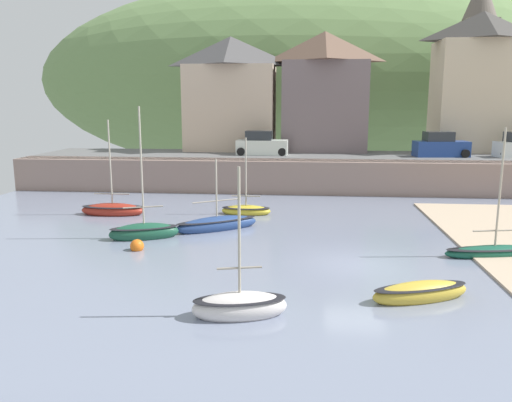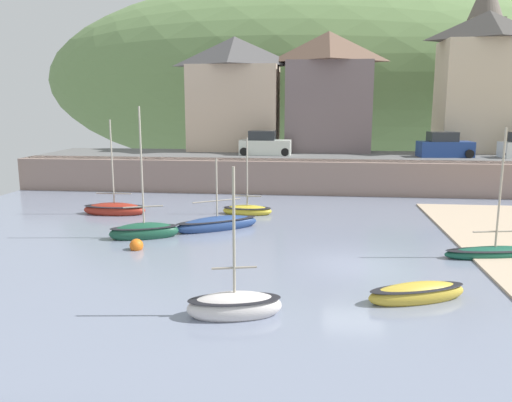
{
  "view_description": "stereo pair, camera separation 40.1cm",
  "coord_description": "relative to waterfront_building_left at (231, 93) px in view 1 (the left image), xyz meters",
  "views": [
    {
      "loc": [
        -2.29,
        -20.61,
        6.58
      ],
      "look_at": [
        -4.61,
        4.58,
        1.69
      ],
      "focal_mm": 35.88,
      "sensor_mm": 36.0,
      "label": 1
    },
    {
      "loc": [
        -1.89,
        -20.57,
        6.58
      ],
      "look_at": [
        -4.61,
        4.58,
        1.69
      ],
      "focal_mm": 35.88,
      "sensor_mm": 36.0,
      "label": 2
    }
  ],
  "objects": [
    {
      "name": "quay_seawall",
      "position": [
        8.74,
        -7.7,
        -6.04
      ],
      "size": [
        48.0,
        9.4,
        2.4
      ],
      "color": "gray",
      "rests_on": "ground"
    },
    {
      "name": "sailboat_far_left",
      "position": [
        14.82,
        -23.56,
        -7.16
      ],
      "size": [
        4.61,
        1.84,
        5.71
      ],
      "rotation": [
        0.0,
        0.0,
        0.19
      ],
      "color": "#17543E",
      "rests_on": "ground"
    },
    {
      "name": "waterfront_building_centre",
      "position": [
        8.17,
        0.0,
        0.17
      ],
      "size": [
        7.45,
        6.12,
        10.16
      ],
      "color": "slate",
      "rests_on": "ground"
    },
    {
      "name": "sailboat_tall_mast",
      "position": [
        10.49,
        -28.97,
        -7.14
      ],
      "size": [
        3.67,
        2.16,
        0.83
      ],
      "rotation": [
        0.0,
        0.0,
        0.36
      ],
      "color": "gold",
      "rests_on": "ground"
    },
    {
      "name": "sailboat_blue_trim",
      "position": [
        4.55,
        -30.85,
        -7.07
      ],
      "size": [
        3.19,
        1.86,
        4.93
      ],
      "rotation": [
        0.0,
        0.0,
        0.23
      ],
      "color": "silver",
      "rests_on": "ground"
    },
    {
      "name": "waterfront_building_left",
      "position": [
        0.0,
        0.0,
        0.0
      ],
      "size": [
        8.0,
        5.9,
        9.82
      ],
      "color": "beige",
      "rests_on": "ground"
    },
    {
      "name": "parked_car_near_slipway",
      "position": [
        3.09,
        -4.5,
        -4.19
      ],
      "size": [
        4.15,
        1.83,
        1.95
      ],
      "rotation": [
        0.0,
        0.0,
        -0.03
      ],
      "color": "silver",
      "rests_on": "ground"
    },
    {
      "name": "sailboat_nearest_shore",
      "position": [
        -4.81,
        -16.9,
        -7.1
      ],
      "size": [
        3.8,
        1.41,
        5.8
      ],
      "rotation": [
        0.0,
        0.0,
        0.02
      ],
      "color": "maroon",
      "rests_on": "ground"
    },
    {
      "name": "waterfront_building_right",
      "position": [
        21.16,
        0.0,
        0.9
      ],
      "size": [
        7.43,
        5.02,
        11.59
      ],
      "color": "beige",
      "rests_on": "ground"
    },
    {
      "name": "hillside_backdrop",
      "position": [
        8.54,
        30.0,
        2.23
      ],
      "size": [
        80.0,
        44.0,
        27.51
      ],
      "color": "#6A8C51",
      "rests_on": "ground"
    },
    {
      "name": "sailboat_white_hull",
      "position": [
        -1.28,
        -22.02,
        -7.06
      ],
      "size": [
        3.56,
        2.22,
        6.63
      ],
      "rotation": [
        0.0,
        0.0,
        0.35
      ],
      "color": "#1B5038",
      "rests_on": "ground"
    },
    {
      "name": "motorboat_with_cabin",
      "position": [
        2.0,
        -19.99,
        -7.1
      ],
      "size": [
        4.44,
        3.36,
        3.96
      ],
      "rotation": [
        0.0,
        0.0,
        0.56
      ],
      "color": "navy",
      "rests_on": "ground"
    },
    {
      "name": "ground",
      "position": [
        10.13,
        -34.76,
        -7.23
      ],
      "size": [
        48.0,
        41.0,
        0.61
      ],
      "color": "gray"
    },
    {
      "name": "mooring_buoy",
      "position": [
        -0.97,
        -24.07,
        -7.21
      ],
      "size": [
        0.62,
        0.62,
        0.62
      ],
      "color": "orange",
      "rests_on": "ground"
    },
    {
      "name": "parked_car_by_wall",
      "position": [
        17.18,
        -4.5,
        -4.19
      ],
      "size": [
        4.25,
        2.11,
        1.95
      ],
      "rotation": [
        0.0,
        0.0,
        0.1
      ],
      "color": "navy",
      "rests_on": "ground"
    },
    {
      "name": "fishing_boat_green",
      "position": [
        3.1,
        -16.04,
        -7.15
      ],
      "size": [
        2.98,
        1.25,
        4.72
      ],
      "rotation": [
        0.0,
        0.0,
        -0.02
      ],
      "color": "gold",
      "rests_on": "ground"
    },
    {
      "name": "church_with_spire",
      "position": [
        22.04,
        4.0,
        2.97
      ],
      "size": [
        3.0,
        3.0,
        15.5
      ],
      "color": "gray",
      "rests_on": "ground"
    }
  ]
}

